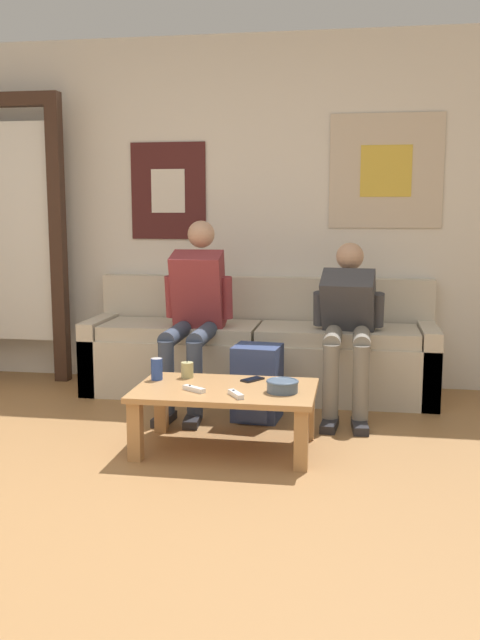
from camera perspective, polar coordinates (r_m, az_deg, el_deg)
ground_plane at (r=3.04m, az=-10.26°, el=-16.76°), size 18.00×18.00×0.00m
wall_back at (r=5.37m, az=-0.78°, el=8.56°), size 10.00×0.07×2.55m
door_frame at (r=5.73m, az=-18.53°, el=7.34°), size 1.00×0.10×2.15m
couch at (r=5.10m, az=1.56°, el=-2.66°), size 2.46×0.68×0.81m
coffee_table at (r=3.90m, az=-1.17°, el=-6.28°), size 0.98×0.61×0.35m
person_seated_adult at (r=4.75m, az=-3.66°, el=1.05°), size 0.47×0.91×1.23m
person_seated_teen at (r=4.67m, az=8.63°, el=0.05°), size 0.47×0.96×1.08m
backpack at (r=4.46m, az=1.36°, el=-5.18°), size 0.31×0.32×0.47m
ceramic_bowl at (r=3.79m, az=3.41°, el=-5.24°), size 0.17×0.17×0.07m
pillar_candle at (r=4.11m, az=-4.20°, el=-4.01°), size 0.07×0.07×0.10m
drink_can_blue at (r=4.08m, az=-6.67°, el=-3.92°), size 0.07×0.07×0.12m
game_controller_near_left at (r=3.82m, az=-3.71°, el=-5.53°), size 0.14×0.11×0.03m
game_controller_near_right at (r=3.70m, az=-0.34°, el=-5.96°), size 0.10×0.14×0.03m
cell_phone at (r=4.05m, az=1.00°, el=-4.77°), size 0.13×0.15×0.01m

